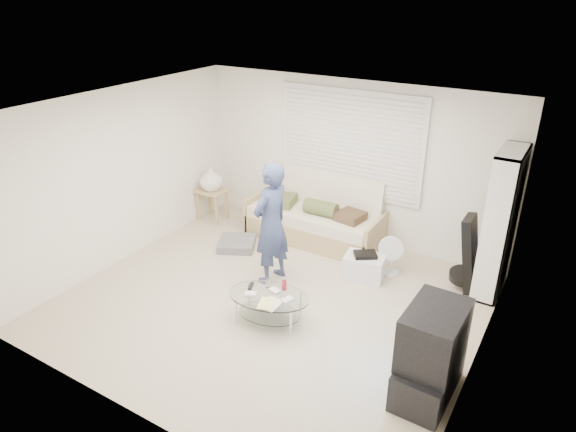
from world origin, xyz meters
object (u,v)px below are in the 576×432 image
Objects in this scene: bookshelf at (499,223)px; futon_sofa at (315,219)px; tv_unit at (431,354)px; coffee_table at (269,300)px.

futon_sofa is at bearing 177.68° from bookshelf.
futon_sofa is 2.77m from bookshelf.
futon_sofa reaches higher than tv_unit.
coffee_table is (-2.12, -2.12, -0.67)m from bookshelf.
bookshelf is 1.76× the size of coffee_table.
coffee_table is (0.58, -2.23, -0.05)m from futon_sofa.
coffee_table is at bearing 174.85° from tv_unit.
bookshelf is at bearing -2.32° from futon_sofa.
bookshelf is at bearing 86.89° from tv_unit.
futon_sofa reaches higher than coffee_table.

